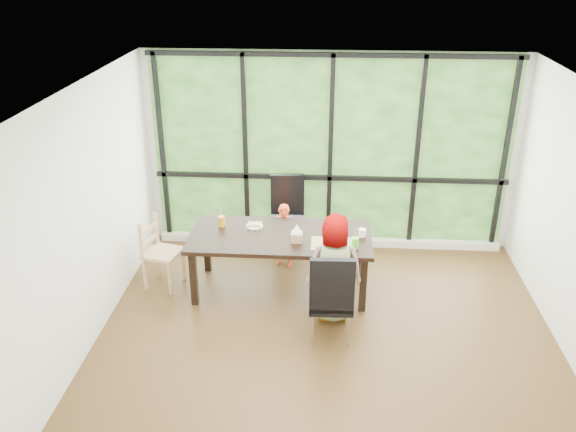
% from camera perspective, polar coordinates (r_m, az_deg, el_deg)
% --- Properties ---
extents(ground, '(5.00, 5.00, 0.00)m').
position_cam_1_polar(ground, '(6.71, 3.65, -11.19)').
color(ground, black).
rests_on(ground, ground).
extents(back_wall, '(5.00, 0.00, 5.00)m').
position_cam_1_polar(back_wall, '(8.11, 4.08, 6.13)').
color(back_wall, silver).
rests_on(back_wall, ground).
extents(foliage_backdrop, '(4.80, 0.02, 2.65)m').
position_cam_1_polar(foliage_backdrop, '(8.09, 4.08, 6.08)').
color(foliage_backdrop, '#1C451A').
rests_on(foliage_backdrop, back_wall).
extents(window_mullions, '(4.80, 0.06, 2.65)m').
position_cam_1_polar(window_mullions, '(8.05, 4.08, 5.99)').
color(window_mullions, black).
rests_on(window_mullions, back_wall).
extents(window_sill, '(4.80, 0.12, 0.10)m').
position_cam_1_polar(window_sill, '(8.52, 3.82, -2.39)').
color(window_sill, silver).
rests_on(window_sill, ground).
extents(dining_table, '(2.25, 1.18, 0.75)m').
position_cam_1_polar(dining_table, '(7.29, -0.73, -4.47)').
color(dining_table, black).
rests_on(dining_table, ground).
extents(chair_window_leather, '(0.50, 0.50, 1.08)m').
position_cam_1_polar(chair_window_leather, '(8.08, -0.04, -0.06)').
color(chair_window_leather, black).
rests_on(chair_window_leather, ground).
extents(chair_interior_leather, '(0.47, 0.47, 1.08)m').
position_cam_1_polar(chair_interior_leather, '(6.36, 4.13, -7.59)').
color(chair_interior_leather, black).
rests_on(chair_interior_leather, ground).
extents(chair_end_beech, '(0.49, 0.50, 0.90)m').
position_cam_1_polar(chair_end_beech, '(7.50, -11.90, -3.50)').
color(chair_end_beech, tan).
rests_on(chair_end_beech, ground).
extents(child_toddler, '(0.36, 0.27, 0.87)m').
position_cam_1_polar(child_toddler, '(7.79, -0.38, -1.90)').
color(child_toddler, '#EA4B1C').
rests_on(child_toddler, ground).
extents(child_older, '(0.65, 0.45, 1.28)m').
position_cam_1_polar(child_older, '(6.65, 4.42, -5.03)').
color(child_older, gray).
rests_on(child_older, ground).
extents(placemat, '(0.48, 0.35, 0.01)m').
position_cam_1_polar(placemat, '(6.92, 4.22, -2.68)').
color(placemat, tan).
rests_on(placemat, dining_table).
extents(plate_far, '(0.21, 0.21, 0.01)m').
position_cam_1_polar(plate_far, '(7.33, -3.24, -0.98)').
color(plate_far, white).
rests_on(plate_far, dining_table).
extents(plate_near, '(0.22, 0.22, 0.01)m').
position_cam_1_polar(plate_near, '(6.90, 4.28, -2.73)').
color(plate_near, white).
rests_on(plate_near, dining_table).
extents(orange_cup, '(0.08, 0.08, 0.13)m').
position_cam_1_polar(orange_cup, '(7.35, -6.39, -0.51)').
color(orange_cup, orange).
rests_on(orange_cup, dining_table).
extents(green_cup, '(0.08, 0.08, 0.13)m').
position_cam_1_polar(green_cup, '(6.83, 6.46, -2.58)').
color(green_cup, '#4EDB29').
rests_on(green_cup, dining_table).
extents(white_mug, '(0.09, 0.09, 0.09)m').
position_cam_1_polar(white_mug, '(7.12, 7.12, -1.61)').
color(white_mug, white).
rests_on(white_mug, dining_table).
extents(tissue_box, '(0.13, 0.13, 0.11)m').
position_cam_1_polar(tissue_box, '(6.94, 0.84, -2.03)').
color(tissue_box, tan).
rests_on(tissue_box, dining_table).
extents(crepe_rolls_far, '(0.20, 0.12, 0.04)m').
position_cam_1_polar(crepe_rolls_far, '(7.32, -3.24, -0.80)').
color(crepe_rolls_far, tan).
rests_on(crepe_rolls_far, plate_far).
extents(crepe_rolls_near, '(0.15, 0.12, 0.04)m').
position_cam_1_polar(crepe_rolls_near, '(6.89, 4.29, -2.55)').
color(crepe_rolls_near, tan).
rests_on(crepe_rolls_near, plate_near).
extents(straw_white, '(0.01, 0.04, 0.20)m').
position_cam_1_polar(straw_white, '(7.30, -6.43, 0.25)').
color(straw_white, white).
rests_on(straw_white, orange_cup).
extents(straw_pink, '(0.01, 0.04, 0.20)m').
position_cam_1_polar(straw_pink, '(6.78, 6.51, -1.78)').
color(straw_pink, pink).
rests_on(straw_pink, green_cup).
extents(tissue, '(0.12, 0.12, 0.11)m').
position_cam_1_polar(tissue, '(6.89, 0.85, -1.20)').
color(tissue, white).
rests_on(tissue, tissue_box).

